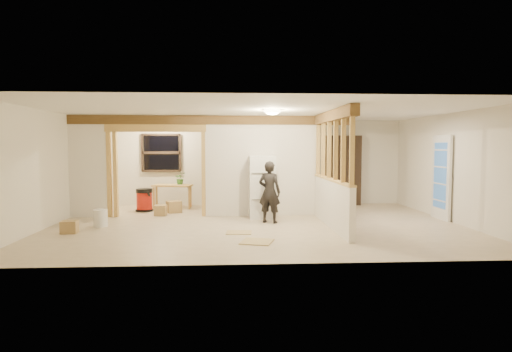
{
  "coord_description": "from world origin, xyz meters",
  "views": [
    {
      "loc": [
        -0.56,
        -9.44,
        1.74
      ],
      "look_at": [
        0.01,
        0.4,
        1.05
      ],
      "focal_mm": 30.0,
      "sensor_mm": 36.0,
      "label": 1
    }
  ],
  "objects": [
    {
      "name": "box_front",
      "position": [
        -3.8,
        -0.78,
        0.13
      ],
      "size": [
        0.32,
        0.27,
        0.25
      ],
      "primitive_type": "cube",
      "rotation": [
        0.0,
        0.0,
        0.07
      ],
      "color": "tan",
      "rests_on": "floor"
    },
    {
      "name": "wall_right",
      "position": [
        4.5,
        0.0,
        1.25
      ],
      "size": [
        0.01,
        6.5,
        2.5
      ],
      "primitive_type": "cube",
      "color": "silver",
      "rests_on": "floor"
    },
    {
      "name": "floor_panel_near",
      "position": [
        -0.1,
        -1.8,
        0.01
      ],
      "size": [
        0.68,
        0.68,
        0.02
      ],
      "primitive_type": "cube",
      "rotation": [
        0.0,
        0.0,
        -0.29
      ],
      "color": "tan",
      "rests_on": "floor"
    },
    {
      "name": "box_util_b",
      "position": [
        -2.34,
        1.34,
        0.13
      ],
      "size": [
        0.3,
        0.3,
        0.26
      ],
      "primitive_type": "cube",
      "rotation": [
        0.0,
        0.0,
        -0.07
      ],
      "color": "tan",
      "rests_on": "floor"
    },
    {
      "name": "pony_wall",
      "position": [
        1.6,
        -0.4,
        0.5
      ],
      "size": [
        0.12,
        3.2,
        1.0
      ],
      "primitive_type": "cube",
      "color": "silver",
      "rests_on": "floor"
    },
    {
      "name": "partition_left_stub",
      "position": [
        -4.05,
        1.2,
        1.25
      ],
      "size": [
        0.9,
        0.12,
        2.5
      ],
      "primitive_type": "cube",
      "color": "silver",
      "rests_on": "floor"
    },
    {
      "name": "wall_left",
      "position": [
        -4.5,
        0.0,
        1.25
      ],
      "size": [
        0.01,
        6.5,
        2.5
      ],
      "primitive_type": "cube",
      "color": "silver",
      "rests_on": "floor"
    },
    {
      "name": "bookshelf",
      "position": [
        2.73,
        3.01,
        1.03
      ],
      "size": [
        1.03,
        0.34,
        2.05
      ],
      "primitive_type": "cube",
      "color": "black",
      "rests_on": "floor"
    },
    {
      "name": "window_back",
      "position": [
        -2.6,
        3.17,
        1.55
      ],
      "size": [
        1.12,
        0.1,
        1.1
      ],
      "primitive_type": "cube",
      "color": "black",
      "rests_on": "wall_back"
    },
    {
      "name": "wall_back",
      "position": [
        0.0,
        3.25,
        1.25
      ],
      "size": [
        9.0,
        0.01,
        2.5
      ],
      "primitive_type": "cube",
      "color": "silver",
      "rests_on": "floor"
    },
    {
      "name": "ceiling_dome_main",
      "position": [
        0.3,
        -0.5,
        2.48
      ],
      "size": [
        0.36,
        0.36,
        0.16
      ],
      "primitive_type": "ellipsoid",
      "color": "#FFEABF",
      "rests_on": "ceiling"
    },
    {
      "name": "work_table",
      "position": [
        -2.21,
        2.6,
        0.33
      ],
      "size": [
        1.14,
        0.73,
        0.66
      ],
      "primitive_type": "cube",
      "rotation": [
        0.0,
        0.0,
        -0.21
      ],
      "color": "tan",
      "rests_on": "floor"
    },
    {
      "name": "doorway_frame",
      "position": [
        -2.4,
        1.2,
        1.1
      ],
      "size": [
        2.46,
        0.14,
        2.2
      ],
      "primitive_type": "cube",
      "color": "tan",
      "rests_on": "floor"
    },
    {
      "name": "hanging_bulb",
      "position": [
        -2.0,
        1.6,
        2.18
      ],
      "size": [
        0.07,
        0.07,
        0.07
      ],
      "primitive_type": "ellipsoid",
      "color": "#FFD88C",
      "rests_on": "ceiling"
    },
    {
      "name": "potted_plant",
      "position": [
        -2.0,
        2.7,
        0.83
      ],
      "size": [
        0.35,
        0.32,
        0.34
      ],
      "primitive_type": "imported",
      "rotation": [
        0.0,
        0.0,
        0.2
      ],
      "color": "#3E742B",
      "rests_on": "work_table"
    },
    {
      "name": "woman",
      "position": [
        0.3,
        0.15,
        0.7
      ],
      "size": [
        0.61,
        0.52,
        1.41
      ],
      "primitive_type": "imported",
      "rotation": [
        0.0,
        0.0,
        2.72
      ],
      "color": "black",
      "rests_on": "floor"
    },
    {
      "name": "stud_partition",
      "position": [
        1.6,
        -0.4,
        1.66
      ],
      "size": [
        0.14,
        3.2,
        1.32
      ],
      "primitive_type": "cube",
      "color": "tan",
      "rests_on": "pony_wall"
    },
    {
      "name": "partition_center",
      "position": [
        0.2,
        1.2,
        1.25
      ],
      "size": [
        2.8,
        0.12,
        2.5
      ],
      "primitive_type": "cube",
      "color": "silver",
      "rests_on": "floor"
    },
    {
      "name": "wall_front",
      "position": [
        0.0,
        -3.25,
        1.25
      ],
      "size": [
        9.0,
        0.01,
        2.5
      ],
      "primitive_type": "cube",
      "color": "silver",
      "rests_on": "floor"
    },
    {
      "name": "ceiling",
      "position": [
        0.0,
        0.0,
        2.5
      ],
      "size": [
        9.0,
        6.5,
        0.01
      ],
      "primitive_type": "cube",
      "color": "white"
    },
    {
      "name": "floor_panel_far",
      "position": [
        -0.41,
        -0.94,
        0.01
      ],
      "size": [
        0.53,
        0.44,
        0.02
      ],
      "primitive_type": "cube",
      "rotation": [
        0.0,
        0.0,
        -0.08
      ],
      "color": "tan",
      "rests_on": "floor"
    },
    {
      "name": "refrigerator",
      "position": [
        0.19,
        0.84,
        0.75
      ],
      "size": [
        0.62,
        0.6,
        1.5
      ],
      "primitive_type": "cube",
      "color": "white",
      "rests_on": "floor"
    },
    {
      "name": "shop_vac",
      "position": [
        -2.89,
        2.07,
        0.31
      ],
      "size": [
        0.61,
        0.61,
        0.62
      ],
      "primitive_type": "cylinder",
      "rotation": [
        0.0,
        0.0,
        -0.37
      ],
      "color": "#A7190E",
      "rests_on": "floor"
    },
    {
      "name": "header_beam_right",
      "position": [
        1.6,
        -0.4,
        2.38
      ],
      "size": [
        0.18,
        3.3,
        0.22
      ],
      "primitive_type": "cube",
      "color": "brown",
      "rests_on": "ceiling"
    },
    {
      "name": "box_util_a",
      "position": [
        -2.07,
        1.81,
        0.15
      ],
      "size": [
        0.45,
        0.42,
        0.3
      ],
      "primitive_type": "cube",
      "rotation": [
        0.0,
        0.0,
        0.42
      ],
      "color": "tan",
      "rests_on": "floor"
    },
    {
      "name": "bucket",
      "position": [
        -3.39,
        -0.11,
        0.19
      ],
      "size": [
        0.39,
        0.39,
        0.37
      ],
      "primitive_type": "cylinder",
      "rotation": [
        0.0,
        0.0,
        -0.4
      ],
      "color": "silver",
      "rests_on": "floor"
    },
    {
      "name": "ceiling_dome_util",
      "position": [
        -2.5,
        2.3,
        2.48
      ],
      "size": [
        0.32,
        0.32,
        0.14
      ],
      "primitive_type": "ellipsoid",
      "color": "#FFEABF",
      "rests_on": "ceiling"
    },
    {
      "name": "floor",
      "position": [
        0.0,
        0.0,
        -0.01
      ],
      "size": [
        9.0,
        6.5,
        0.01
      ],
      "primitive_type": "cube",
      "color": "#CAB496",
      "rests_on": "ground"
    },
    {
      "name": "header_beam_back",
      "position": [
        -1.0,
        1.2,
        2.38
      ],
      "size": [
        7.0,
        0.18,
        0.22
      ],
      "primitive_type": "cube",
      "color": "brown",
      "rests_on": "ceiling"
    },
    {
      "name": "french_door",
      "position": [
        4.42,
        0.4,
        1.0
      ],
      "size": [
        0.12,
        0.86,
        2.0
      ],
      "primitive_type": "cube",
      "color": "white",
      "rests_on": "floor"
    }
  ]
}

